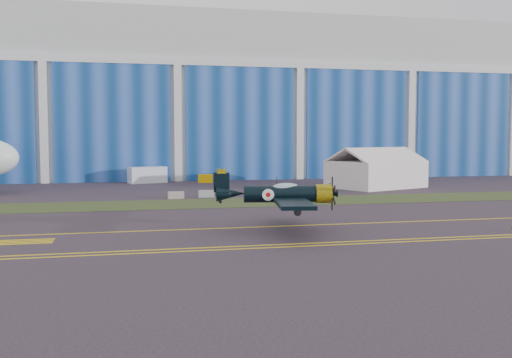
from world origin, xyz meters
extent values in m
plane|color=#372B35|center=(0.00, 0.00, 0.00)|extent=(260.00, 260.00, 0.00)
cube|color=#475128|center=(0.00, 14.00, 0.02)|extent=(260.00, 10.00, 0.02)
cube|color=silver|center=(0.00, 72.00, 15.00)|extent=(220.00, 45.00, 30.00)
cube|color=navy|center=(0.00, 49.20, 10.00)|extent=(220.00, 0.60, 20.00)
cube|color=silver|center=(0.00, 49.15, 20.60)|extent=(220.00, 0.70, 1.20)
cube|color=yellow|center=(0.00, -5.00, 0.01)|extent=(200.00, 0.20, 0.02)
cube|color=yellow|center=(0.00, -14.50, 0.01)|extent=(80.00, 0.20, 0.02)
cube|color=yellow|center=(0.00, -13.50, 0.01)|extent=(80.00, 0.20, 0.02)
cube|color=silver|center=(-5.46, 46.29, 1.34)|extent=(6.64, 4.20, 2.68)
cube|color=#E5AE04|center=(4.12, 44.73, 0.69)|extent=(2.64, 1.98, 1.38)
cube|color=gray|center=(-3.21, 20.01, 0.45)|extent=(2.05, 0.80, 0.90)
cube|color=#939B9A|center=(0.77, 20.86, 0.45)|extent=(2.04, 0.73, 0.90)
camera|label=1|loc=(-10.21, -54.87, 7.88)|focal=42.00mm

